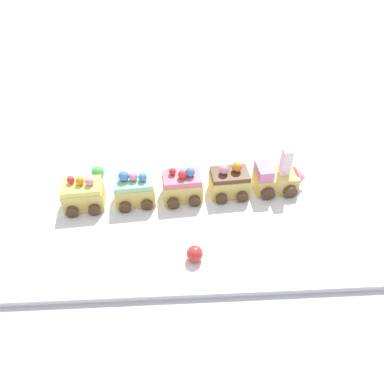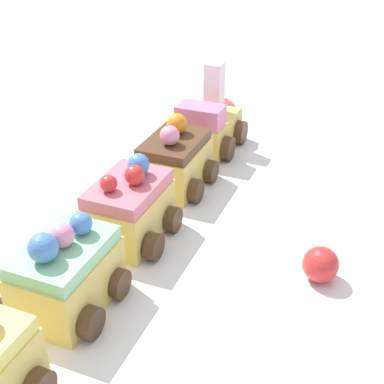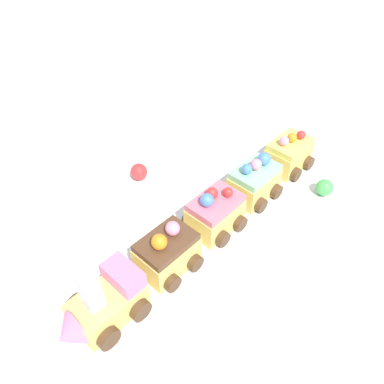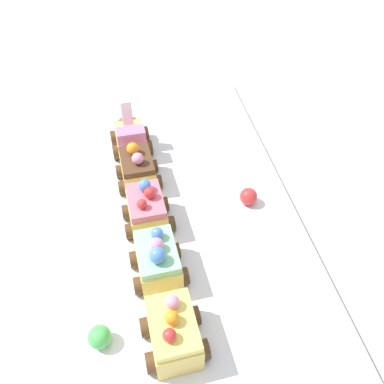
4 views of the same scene
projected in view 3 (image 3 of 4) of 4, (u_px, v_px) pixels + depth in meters
ground_plane at (191, 224)px, 0.59m from camera, size 10.00×10.00×0.00m
display_board at (191, 221)px, 0.59m from camera, size 0.83×0.41×0.01m
cake_train_locomotive at (102, 306)px, 0.44m from camera, size 0.11×0.08×0.10m
cake_car_chocolate at (167, 253)px, 0.50m from camera, size 0.08×0.08×0.07m
cake_car_strawberry at (215, 213)px, 0.56m from camera, size 0.08×0.08×0.07m
cake_car_mint at (254, 181)px, 0.61m from camera, size 0.08×0.08×0.08m
cake_car_lemon at (288, 154)px, 0.66m from camera, size 0.08×0.08×0.07m
gumball_green at (325, 188)px, 0.62m from camera, size 0.03×0.03×0.03m
gumball_red at (140, 171)px, 0.65m from camera, size 0.03×0.03×0.03m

